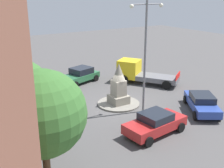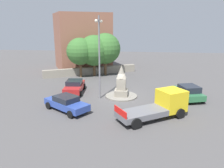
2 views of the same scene
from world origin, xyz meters
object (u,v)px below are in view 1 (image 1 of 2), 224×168
(monument, at_px, (119,85))
(car_blue_parked_right, at_px, (202,102))
(car_red_waiting, at_px, (155,123))
(tree_mid_cluster, at_px, (8,104))
(streetlamp, at_px, (145,47))
(truck_yellow_parked_left, at_px, (140,72))
(car_green_approaching, at_px, (80,75))
(tree_near_wall, at_px, (42,114))

(monument, bearing_deg, car_blue_parked_right, 135.68)
(car_red_waiting, xyz_separation_m, tree_mid_cluster, (8.50, -0.46, 2.99))
(streetlamp, bearing_deg, tree_mid_cluster, 15.07)
(truck_yellow_parked_left, distance_m, tree_mid_cluster, 16.67)
(monument, height_order, truck_yellow_parked_left, monument)
(car_green_approaching, bearing_deg, tree_mid_cluster, 51.77)
(streetlamp, height_order, car_green_approaching, streetlamp)
(monument, distance_m, car_blue_parked_right, 6.40)
(tree_near_wall, xyz_separation_m, tree_mid_cluster, (0.98, -1.79, 0.04))
(car_blue_parked_right, xyz_separation_m, tree_mid_cluster, (13.76, 0.41, 3.03))
(car_green_approaching, relative_size, truck_yellow_parked_left, 0.73)
(streetlamp, xyz_separation_m, car_green_approaching, (0.89, -8.91, -4.14))
(car_red_waiting, bearing_deg, tree_mid_cluster, -3.11)
(truck_yellow_parked_left, bearing_deg, car_red_waiting, 58.01)
(streetlamp, height_order, truck_yellow_parked_left, streetlamp)
(streetlamp, bearing_deg, tree_near_wall, 26.41)
(car_green_approaching, relative_size, tree_mid_cluster, 0.73)
(car_red_waiting, bearing_deg, streetlamp, -115.86)
(car_green_approaching, distance_m, tree_mid_cluster, 15.08)
(car_red_waiting, distance_m, car_green_approaching, 12.09)
(car_green_approaching, xyz_separation_m, car_blue_parked_right, (-4.61, 11.20, -0.05))
(car_blue_parked_right, relative_size, truck_yellow_parked_left, 0.78)
(car_red_waiting, distance_m, tree_mid_cluster, 9.02)
(tree_mid_cluster, bearing_deg, car_red_waiting, 176.89)
(car_red_waiting, distance_m, tree_near_wall, 8.19)
(monument, distance_m, car_red_waiting, 5.41)
(car_green_approaching, relative_size, car_blue_parked_right, 0.94)
(car_green_approaching, height_order, tree_near_wall, tree_near_wall)
(streetlamp, distance_m, car_blue_parked_right, 6.06)
(car_blue_parked_right, bearing_deg, car_green_approaching, -67.63)
(car_green_approaching, height_order, tree_mid_cluster, tree_mid_cluster)
(truck_yellow_parked_left, height_order, tree_mid_cluster, tree_mid_cluster)
(streetlamp, height_order, car_blue_parked_right, streetlamp)
(truck_yellow_parked_left, bearing_deg, tree_mid_cluster, 31.07)
(car_green_approaching, xyz_separation_m, truck_yellow_parked_left, (-4.94, 3.12, 0.27))
(car_red_waiting, bearing_deg, tree_near_wall, 10.05)
(car_red_waiting, xyz_separation_m, car_green_approaching, (-0.65, -12.07, 0.02))
(tree_mid_cluster, bearing_deg, truck_yellow_parked_left, -148.93)
(car_red_waiting, bearing_deg, car_green_approaching, -93.07)
(car_red_waiting, xyz_separation_m, truck_yellow_parked_left, (-5.59, -8.95, 0.29))
(streetlamp, distance_m, tree_mid_cluster, 10.46)
(monument, relative_size, car_green_approaching, 0.75)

